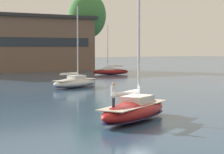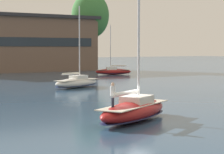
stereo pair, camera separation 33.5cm
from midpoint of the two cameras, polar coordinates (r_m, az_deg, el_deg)
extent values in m
plane|color=#2D4C6B|center=(31.40, 2.64, -5.75)|extent=(400.00, 400.00, 0.00)
cube|color=brown|center=(101.98, -13.22, 4.11)|extent=(36.46, 13.71, 12.06)
cube|color=#1E2833|center=(95.48, -11.86, 4.53)|extent=(32.81, 0.10, 1.93)
cube|color=#2D2D33|center=(102.23, -13.28, 7.69)|extent=(37.66, 14.91, 0.70)
cylinder|color=brown|center=(107.28, -3.33, 3.68)|extent=(0.82, 0.82, 10.19)
ellipsoid|color=#3D7A3D|center=(107.59, -3.34, 8.05)|extent=(9.17, 9.17, 11.21)
ellipsoid|color=maroon|center=(31.29, 2.65, -4.44)|extent=(8.66, 6.13, 1.45)
ellipsoid|color=#19234C|center=(31.35, 2.64, -5.16)|extent=(8.75, 6.19, 0.17)
cube|color=beige|center=(31.23, 2.65, -3.66)|extent=(7.58, 5.31, 0.06)
cube|color=beige|center=(31.57, 3.00, -2.98)|extent=(2.90, 2.60, 0.60)
cylinder|color=silver|center=(31.61, 3.24, 6.17)|extent=(0.17, 0.17, 10.67)
cylinder|color=silver|center=(30.03, 1.58, -2.26)|extent=(3.46, 1.94, 0.15)
cylinder|color=white|center=(30.02, 1.59, -2.06)|extent=(3.16, 1.83, 0.23)
cylinder|color=#232838|center=(29.07, -0.14, -3.31)|extent=(0.27, 0.27, 0.85)
cylinder|color=silver|center=(28.98, -0.14, -1.84)|extent=(0.46, 0.46, 0.65)
sphere|color=tan|center=(28.94, -0.14, -0.96)|extent=(0.24, 0.24, 0.24)
ellipsoid|color=maroon|center=(86.62, -0.29, 0.71)|extent=(7.28, 4.72, 1.21)
ellipsoid|color=#19234C|center=(86.64, -0.29, 0.49)|extent=(7.35, 4.77, 0.14)
cube|color=#BCB7A8|center=(86.61, -0.29, 0.95)|extent=(6.37, 4.08, 0.06)
cube|color=silver|center=(86.55, -0.53, 1.13)|extent=(2.38, 2.08, 0.50)
cylinder|color=silver|center=(86.43, -0.67, 3.90)|extent=(0.14, 0.14, 8.86)
cylinder|color=silver|center=(86.72, 0.38, 1.44)|extent=(2.96, 1.42, 0.12)
cylinder|color=silver|center=(86.72, 0.38, 1.49)|extent=(2.70, 1.35, 0.19)
ellipsoid|color=white|center=(57.87, -5.05, -0.75)|extent=(8.03, 4.83, 1.32)
ellipsoid|color=#19234C|center=(57.90, -5.05, -1.11)|extent=(8.11, 4.88, 0.16)
cube|color=beige|center=(57.84, -5.06, -0.37)|extent=(7.03, 4.17, 0.06)
cube|color=silver|center=(58.11, -4.80, -0.05)|extent=(2.58, 2.21, 0.54)
cylinder|color=silver|center=(58.16, -4.68, 4.47)|extent=(0.16, 0.16, 9.71)
cylinder|color=silver|center=(56.95, -5.81, 0.38)|extent=(3.31, 1.39, 0.13)
cylinder|color=silver|center=(56.94, -5.81, 0.47)|extent=(3.01, 1.33, 0.21)
camera|label=1|loc=(0.17, -90.29, -0.02)|focal=70.00mm
camera|label=2|loc=(0.17, 89.71, 0.02)|focal=70.00mm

